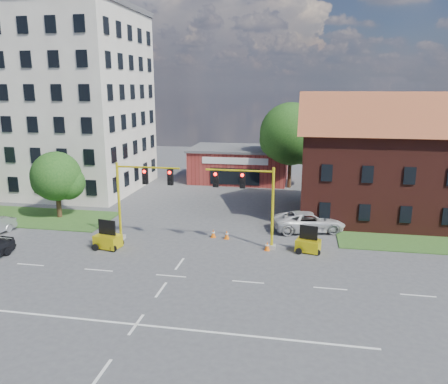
% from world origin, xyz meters
% --- Properties ---
extents(ground, '(120.00, 120.00, 0.00)m').
position_xyz_m(ground, '(0.00, 0.00, 0.00)').
color(ground, '#444447').
rests_on(ground, ground).
extents(grass_verge_ne, '(14.00, 4.00, 0.08)m').
position_xyz_m(grass_verge_ne, '(18.00, 9.00, 0.04)').
color(grass_verge_ne, '#2C521E').
rests_on(grass_verge_ne, ground).
extents(lane_markings, '(60.00, 36.00, 0.01)m').
position_xyz_m(lane_markings, '(0.00, -3.00, 0.01)').
color(lane_markings, silver).
rests_on(lane_markings, ground).
extents(office_block, '(18.40, 15.40, 20.60)m').
position_xyz_m(office_block, '(-20.00, 21.90, 10.31)').
color(office_block, beige).
rests_on(office_block, ground).
extents(brick_shop, '(12.40, 8.40, 4.30)m').
position_xyz_m(brick_shop, '(0.00, 29.98, 2.16)').
color(brick_shop, maroon).
rests_on(brick_shop, ground).
extents(townhouse_row, '(21.00, 11.00, 11.50)m').
position_xyz_m(townhouse_row, '(18.00, 16.00, 5.93)').
color(townhouse_row, '#4E1E17').
rests_on(townhouse_row, ground).
extents(tree_large, '(7.73, 7.36, 10.12)m').
position_xyz_m(tree_large, '(6.88, 27.08, 6.17)').
color(tree_large, '#3A2815').
rests_on(tree_large, ground).
extents(tree_nw_front, '(4.74, 4.51, 6.18)m').
position_xyz_m(tree_nw_front, '(-13.77, 10.58, 3.75)').
color(tree_nw_front, '#3A2815').
rests_on(tree_nw_front, ground).
extents(signal_mast_west, '(5.30, 0.60, 6.20)m').
position_xyz_m(signal_mast_west, '(-4.36, 6.00, 3.92)').
color(signal_mast_west, gray).
rests_on(signal_mast_west, ground).
extents(signal_mast_east, '(5.30, 0.60, 6.20)m').
position_xyz_m(signal_mast_east, '(4.36, 6.00, 3.92)').
color(signal_mast_east, gray).
rests_on(signal_mast_east, ground).
extents(trailer_west, '(2.06, 1.57, 2.12)m').
position_xyz_m(trailer_west, '(-6.13, 3.92, 0.66)').
color(trailer_west, yellow).
rests_on(trailer_west, ground).
extents(trailer_east, '(1.92, 1.51, 1.93)m').
position_xyz_m(trailer_east, '(8.68, 5.86, 0.60)').
color(trailer_east, yellow).
rests_on(trailer_east, ground).
extents(cone_a, '(0.40, 0.40, 0.70)m').
position_xyz_m(cone_a, '(-5.70, 5.16, 0.34)').
color(cone_a, orange).
rests_on(cone_a, ground).
extents(cone_b, '(0.40, 0.40, 0.70)m').
position_xyz_m(cone_b, '(1.16, 7.74, 0.34)').
color(cone_b, orange).
rests_on(cone_b, ground).
extents(cone_c, '(0.40, 0.40, 0.70)m').
position_xyz_m(cone_c, '(5.70, 5.62, 0.34)').
color(cone_c, orange).
rests_on(cone_c, ground).
extents(cone_d, '(0.40, 0.40, 0.70)m').
position_xyz_m(cone_d, '(2.30, 7.57, 0.34)').
color(cone_d, orange).
rests_on(cone_d, ground).
extents(pickup_white, '(6.49, 4.19, 1.66)m').
position_xyz_m(pickup_white, '(8.76, 10.83, 0.83)').
color(pickup_white, silver).
rests_on(pickup_white, ground).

